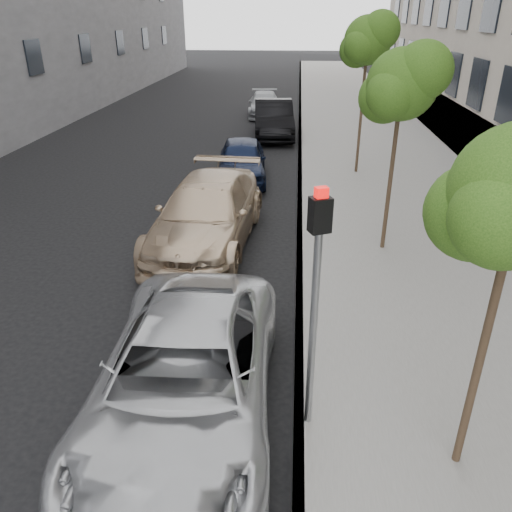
# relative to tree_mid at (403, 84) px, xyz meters

# --- Properties ---
(sidewalk) EXTENTS (6.40, 72.00, 0.14)m
(sidewalk) POSITION_rel_tree_mid_xyz_m (1.07, 16.00, -3.88)
(sidewalk) COLOR gray
(sidewalk) RESTS_ON ground
(curb) EXTENTS (0.15, 72.00, 0.14)m
(curb) POSITION_rel_tree_mid_xyz_m (-2.05, 16.00, -3.88)
(curb) COLOR #9E9B93
(curb) RESTS_ON ground
(tree_mid) EXTENTS (1.83, 1.63, 4.72)m
(tree_mid) POSITION_rel_tree_mid_xyz_m (0.00, 0.00, 0.00)
(tree_mid) COLOR #38281C
(tree_mid) RESTS_ON sidewalk
(tree_far) EXTENTS (1.85, 1.65, 5.29)m
(tree_far) POSITION_rel_tree_mid_xyz_m (-0.00, 6.50, 0.56)
(tree_far) COLOR #38281C
(tree_far) RESTS_ON sidewalk
(signal_pole) EXTENTS (0.29, 0.26, 3.44)m
(signal_pole) POSITION_rel_tree_mid_xyz_m (-1.93, -5.96, -1.68)
(signal_pole) COLOR #939699
(signal_pole) RESTS_ON sidewalk
(minivan) EXTENTS (2.60, 5.41, 1.49)m
(minivan) POSITION_rel_tree_mid_xyz_m (-3.67, -5.90, -3.21)
(minivan) COLOR silver
(minivan) RESTS_ON ground
(suv) EXTENTS (2.65, 5.71, 1.61)m
(suv) POSITION_rel_tree_mid_xyz_m (-4.39, 0.19, -3.15)
(suv) COLOR beige
(suv) RESTS_ON ground
(sedan_blue) EXTENTS (2.00, 4.25, 1.40)m
(sedan_blue) POSITION_rel_tree_mid_xyz_m (-4.10, 5.64, -3.25)
(sedan_blue) COLOR black
(sedan_blue) RESTS_ON ground
(sedan_black) EXTENTS (2.16, 5.13, 1.65)m
(sedan_black) POSITION_rel_tree_mid_xyz_m (-3.33, 12.53, -3.13)
(sedan_black) COLOR black
(sedan_black) RESTS_ON ground
(sedan_rear) EXTENTS (2.04, 4.46, 1.26)m
(sedan_rear) POSITION_rel_tree_mid_xyz_m (-4.09, 17.80, -3.32)
(sedan_rear) COLOR #919498
(sedan_rear) RESTS_ON ground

